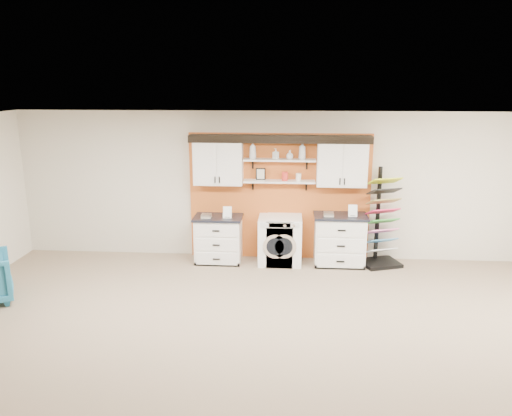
# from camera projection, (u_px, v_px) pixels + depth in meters

# --- Properties ---
(floor) EXTENTS (10.00, 10.00, 0.00)m
(floor) POSITION_uv_depth(u_px,v_px,m) (270.00, 371.00, 5.91)
(floor) COLOR gray
(floor) RESTS_ON ground
(ceiling) EXTENTS (10.00, 10.00, 0.00)m
(ceiling) POSITION_uv_depth(u_px,v_px,m) (272.00, 133.00, 5.21)
(ceiling) COLOR white
(ceiling) RESTS_ON wall_back
(wall_back) EXTENTS (10.00, 0.00, 10.00)m
(wall_back) POSITION_uv_depth(u_px,v_px,m) (280.00, 186.00, 9.43)
(wall_back) COLOR beige
(wall_back) RESTS_ON floor
(accent_panel) EXTENTS (3.40, 0.07, 2.40)m
(accent_panel) POSITION_uv_depth(u_px,v_px,m) (279.00, 197.00, 9.44)
(accent_panel) COLOR #BC5720
(accent_panel) RESTS_ON wall_back
(upper_cabinet_left) EXTENTS (0.90, 0.35, 0.84)m
(upper_cabinet_left) POSITION_uv_depth(u_px,v_px,m) (218.00, 162.00, 9.19)
(upper_cabinet_left) COLOR white
(upper_cabinet_left) RESTS_ON wall_back
(upper_cabinet_right) EXTENTS (0.90, 0.35, 0.84)m
(upper_cabinet_right) POSITION_uv_depth(u_px,v_px,m) (342.00, 163.00, 9.03)
(upper_cabinet_right) COLOR white
(upper_cabinet_right) RESTS_ON wall_back
(shelf_lower) EXTENTS (1.32, 0.28, 0.03)m
(shelf_lower) POSITION_uv_depth(u_px,v_px,m) (279.00, 181.00, 9.20)
(shelf_lower) COLOR white
(shelf_lower) RESTS_ON wall_back
(shelf_upper) EXTENTS (1.32, 0.28, 0.03)m
(shelf_upper) POSITION_uv_depth(u_px,v_px,m) (280.00, 160.00, 9.10)
(shelf_upper) COLOR white
(shelf_upper) RESTS_ON wall_back
(crown_molding) EXTENTS (3.30, 0.41, 0.13)m
(crown_molding) POSITION_uv_depth(u_px,v_px,m) (280.00, 138.00, 9.02)
(crown_molding) COLOR black
(crown_molding) RESTS_ON wall_back
(picture_frame) EXTENTS (0.18, 0.02, 0.22)m
(picture_frame) POSITION_uv_depth(u_px,v_px,m) (261.00, 174.00, 9.24)
(picture_frame) COLOR black
(picture_frame) RESTS_ON shelf_lower
(canister_red) EXTENTS (0.11, 0.11, 0.16)m
(canister_red) POSITION_uv_depth(u_px,v_px,m) (285.00, 176.00, 9.17)
(canister_red) COLOR red
(canister_red) RESTS_ON shelf_lower
(canister_cream) EXTENTS (0.10, 0.10, 0.14)m
(canister_cream) POSITION_uv_depth(u_px,v_px,m) (298.00, 177.00, 9.16)
(canister_cream) COLOR silver
(canister_cream) RESTS_ON shelf_lower
(base_cabinet_left) EXTENTS (0.90, 0.66, 0.88)m
(base_cabinet_left) POSITION_uv_depth(u_px,v_px,m) (219.00, 239.00, 9.40)
(base_cabinet_left) COLOR white
(base_cabinet_left) RESTS_ON floor
(base_cabinet_right) EXTENTS (0.97, 0.66, 0.95)m
(base_cabinet_right) POSITION_uv_depth(u_px,v_px,m) (339.00, 240.00, 9.23)
(base_cabinet_right) COLOR white
(base_cabinet_right) RESTS_ON floor
(washer) EXTENTS (0.64, 0.71, 0.89)m
(washer) POSITION_uv_depth(u_px,v_px,m) (276.00, 240.00, 9.32)
(washer) COLOR white
(washer) RESTS_ON floor
(dryer) EXTENTS (0.64, 0.71, 0.90)m
(dryer) POSITION_uv_depth(u_px,v_px,m) (284.00, 240.00, 9.31)
(dryer) COLOR white
(dryer) RESTS_ON floor
(sample_rack) EXTENTS (0.81, 0.74, 1.82)m
(sample_rack) POSITION_uv_depth(u_px,v_px,m) (381.00, 235.00, 9.19)
(sample_rack) COLOR black
(sample_rack) RESTS_ON floor
(soap_bottle_a) EXTENTS (0.17, 0.17, 0.32)m
(soap_bottle_a) POSITION_uv_depth(u_px,v_px,m) (253.00, 150.00, 9.09)
(soap_bottle_a) COLOR silver
(soap_bottle_a) RESTS_ON shelf_upper
(soap_bottle_b) EXTENTS (0.12, 0.12, 0.19)m
(soap_bottle_b) POSITION_uv_depth(u_px,v_px,m) (276.00, 154.00, 9.08)
(soap_bottle_b) COLOR silver
(soap_bottle_b) RESTS_ON shelf_upper
(soap_bottle_c) EXTENTS (0.18, 0.18, 0.16)m
(soap_bottle_c) POSITION_uv_depth(u_px,v_px,m) (290.00, 155.00, 9.07)
(soap_bottle_c) COLOR silver
(soap_bottle_c) RESTS_ON shelf_upper
(soap_bottle_d) EXTENTS (0.16, 0.16, 0.33)m
(soap_bottle_d) POSITION_uv_depth(u_px,v_px,m) (302.00, 150.00, 9.03)
(soap_bottle_d) COLOR silver
(soap_bottle_d) RESTS_ON shelf_upper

